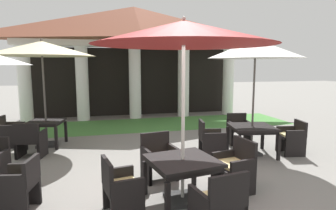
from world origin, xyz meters
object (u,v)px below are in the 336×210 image
(patio_umbrella_mid_left, at_px, (184,34))
(patio_chair_mid_left_north, at_px, (159,158))
(patio_table_near_foreground, at_px, (252,130))
(patio_chair_mid_left_south, at_px, (219,205))
(patio_table_mid_left, at_px, (183,164))
(patio_chair_mid_left_west, at_px, (120,189))
(patio_umbrella_mid_right, at_px, (42,49))
(patio_chair_mid_right_west, at_px, (9,132))
(patio_chair_near_foreground_west, at_px, (210,140))
(patio_chair_near_foreground_east, at_px, (292,138))
(patio_chair_mid_right_south, at_px, (30,141))
(patio_chair_near_foreground_north, at_px, (239,129))
(patio_chair_far_back_east, at_px, (20,186))
(patio_umbrella_near_foreground, at_px, (255,49))
(patio_chair_mid_left_east, at_px, (235,167))
(patio_table_mid_right, at_px, (46,124))

(patio_umbrella_mid_left, xyz_separation_m, patio_chair_mid_left_north, (-0.18, 1.03, -2.28))
(patio_table_near_foreground, height_order, patio_chair_mid_left_south, patio_chair_mid_left_south)
(patio_table_mid_left, xyz_separation_m, patio_chair_mid_left_west, (-1.02, -0.18, -0.22))
(patio_chair_mid_left_north, height_order, patio_chair_mid_left_west, patio_chair_mid_left_north)
(patio_chair_mid_left_west, bearing_deg, patio_umbrella_mid_right, -168.37)
(patio_table_near_foreground, xyz_separation_m, patio_chair_mid_right_west, (-6.08, 2.29, -0.25))
(patio_chair_mid_left_south, bearing_deg, patio_umbrella_mid_right, 109.59)
(patio_chair_near_foreground_west, distance_m, patio_chair_mid_left_south, 3.37)
(patio_chair_near_foreground_east, distance_m, patio_chair_mid_right_south, 6.45)
(patio_table_mid_left, height_order, patio_chair_mid_left_north, patio_chair_mid_left_north)
(patio_chair_near_foreground_north, relative_size, patio_umbrella_mid_left, 0.29)
(patio_chair_near_foreground_west, distance_m, patio_chair_far_back_east, 4.28)
(patio_umbrella_mid_left, relative_size, patio_chair_mid_left_west, 3.40)
(patio_umbrella_near_foreground, bearing_deg, patio_chair_far_back_east, -160.72)
(patio_table_mid_left, distance_m, patio_chair_mid_right_west, 5.64)
(patio_table_near_foreground, height_order, patio_umbrella_mid_right, patio_umbrella_mid_right)
(patio_chair_mid_left_south, bearing_deg, patio_chair_mid_left_west, 134.97)
(patio_chair_mid_left_west, distance_m, patio_chair_far_back_east, 1.53)
(patio_chair_mid_left_east, relative_size, patio_chair_mid_right_south, 1.05)
(patio_chair_near_foreground_north, bearing_deg, patio_umbrella_near_foreground, 90.00)
(patio_umbrella_mid_left, bearing_deg, patio_chair_mid_left_west, -169.87)
(patio_umbrella_near_foreground, height_order, patio_table_mid_left, patio_umbrella_near_foreground)
(patio_umbrella_mid_right, height_order, patio_chair_mid_right_west, patio_umbrella_mid_right)
(patio_umbrella_near_foreground, relative_size, patio_table_mid_right, 2.82)
(patio_table_mid_left, bearing_deg, patio_chair_mid_left_north, 100.13)
(patio_umbrella_mid_left, bearing_deg, patio_chair_near_foreground_east, 27.71)
(patio_umbrella_mid_left, relative_size, patio_chair_mid_right_south, 3.38)
(patio_chair_near_foreground_west, distance_m, patio_chair_mid_right_west, 5.48)
(patio_umbrella_mid_left, height_order, patio_table_mid_right, patio_umbrella_mid_left)
(patio_umbrella_near_foreground, height_order, patio_table_mid_right, patio_umbrella_near_foreground)
(patio_umbrella_near_foreground, bearing_deg, patio_chair_mid_right_south, 168.37)
(patio_chair_mid_left_east, xyz_separation_m, patio_chair_mid_right_south, (-3.94, 2.87, -0.02))
(patio_table_mid_left, bearing_deg, patio_table_mid_right, 123.84)
(patio_chair_mid_left_east, relative_size, patio_chair_far_back_east, 1.09)
(patio_umbrella_near_foreground, xyz_separation_m, patio_chair_mid_left_north, (-2.57, -0.94, -2.18))
(patio_chair_mid_left_east, xyz_separation_m, patio_umbrella_mid_right, (-3.73, 3.86, 2.21))
(patio_umbrella_mid_right, distance_m, patio_chair_mid_right_south, 2.45)
(patio_umbrella_near_foreground, relative_size, patio_chair_mid_right_south, 3.31)
(patio_chair_near_foreground_east, relative_size, patio_table_mid_left, 0.70)
(patio_table_near_foreground, distance_m, patio_chair_near_foreground_north, 1.06)
(patio_umbrella_near_foreground, bearing_deg, patio_chair_mid_left_west, -147.81)
(patio_chair_mid_left_south, bearing_deg, patio_chair_mid_left_east, 45.01)
(patio_umbrella_mid_left, height_order, patio_chair_mid_left_south, patio_umbrella_mid_left)
(patio_chair_mid_left_south, height_order, patio_umbrella_mid_right, patio_umbrella_mid_right)
(patio_chair_near_foreground_north, bearing_deg, patio_chair_mid_left_south, 68.94)
(patio_chair_mid_right_south, bearing_deg, patio_chair_mid_right_west, 134.93)
(patio_chair_near_foreground_west, bearing_deg, patio_chair_mid_left_east, -0.04)
(patio_table_near_foreground, relative_size, patio_chair_far_back_east, 1.39)
(patio_umbrella_near_foreground, bearing_deg, patio_table_near_foreground, 90.00)
(patio_chair_mid_left_south, bearing_deg, patio_table_near_foreground, 43.48)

